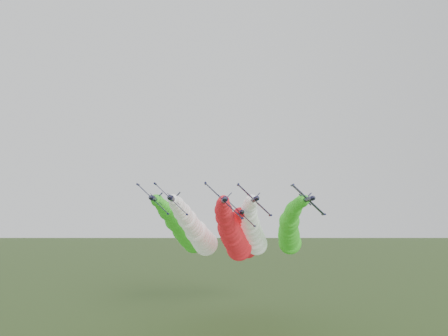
{
  "coord_description": "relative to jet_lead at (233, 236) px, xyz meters",
  "views": [
    {
      "loc": [
        -0.33,
        -96.21,
        36.56
      ],
      "look_at": [
        3.18,
        7.36,
        49.37
      ],
      "focal_mm": 35.0,
      "sensor_mm": 36.0,
      "label": 1
    }
  ],
  "objects": [
    {
      "name": "jet_lead",
      "position": [
        0.0,
        0.0,
        0.0
      ],
      "size": [
        16.18,
        77.33,
        21.85
      ],
      "rotation": [
        0.0,
        0.76,
        0.0
      ],
      "color": "black",
      "rests_on": "ground"
    },
    {
      "name": "jet_outer_right",
      "position": [
        20.91,
        15.19,
        1.32
      ],
      "size": [
        16.18,
        77.33,
        21.85
      ],
      "rotation": [
        0.0,
        0.76,
        0.0
      ],
      "color": "black",
      "rests_on": "ground"
    },
    {
      "name": "jet_inner_right",
      "position": [
        7.29,
        10.53,
        1.13
      ],
      "size": [
        15.84,
        76.99,
        21.5
      ],
      "rotation": [
        0.0,
        0.76,
        0.0
      ],
      "color": "black",
      "rests_on": "ground"
    },
    {
      "name": "jet_outer_left",
      "position": [
        -16.8,
        17.16,
        1.44
      ],
      "size": [
        15.91,
        77.06,
        21.57
      ],
      "rotation": [
        0.0,
        0.76,
        0.0
      ],
      "color": "black",
      "rests_on": "ground"
    },
    {
      "name": "jet_inner_left",
      "position": [
        -11.75,
        12.63,
        0.9
      ],
      "size": [
        16.25,
        77.4,
        21.91
      ],
      "rotation": [
        0.0,
        0.76,
        0.0
      ],
      "color": "black",
      "rests_on": "ground"
    },
    {
      "name": "jet_trail",
      "position": [
        5.21,
        26.78,
        -1.46
      ],
      "size": [
        15.73,
        76.88,
        21.4
      ],
      "rotation": [
        0.0,
        0.76,
        0.0
      ],
      "color": "black",
      "rests_on": "ground"
    }
  ]
}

